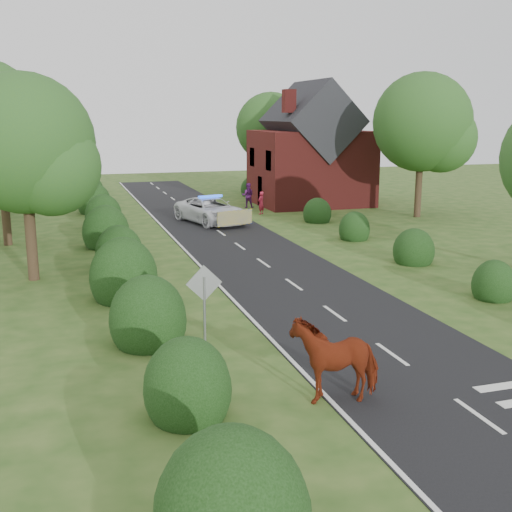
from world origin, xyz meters
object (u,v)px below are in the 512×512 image
object	(u,v)px
pedestrian_purple	(248,195)
police_van	(211,210)
road_sign	(204,295)
cow	(335,363)
pedestrian_red	(261,203)

from	to	relation	value
pedestrian_purple	police_van	bearing A→B (deg)	74.22
road_sign	pedestrian_purple	xyz separation A→B (m)	(9.38, 27.37, -0.75)
police_van	pedestrian_purple	bearing A→B (deg)	38.14
pedestrian_purple	road_sign	bearing A→B (deg)	91.01
cow	pedestrian_red	distance (m)	29.03
road_sign	cow	size ratio (longest dim) A/B	1.07
cow	police_van	distance (m)	25.78
police_van	road_sign	bearing A→B (deg)	-119.81
road_sign	pedestrian_purple	distance (m)	28.94
police_van	pedestrian_purple	xyz separation A→B (m)	(4.13, 5.74, 0.11)
cow	police_van	xyz separation A→B (m)	(2.94, 25.61, -0.04)
pedestrian_red	pedestrian_purple	world-z (taller)	pedestrian_purple
police_van	cow	bearing A→B (deg)	-112.70
cow	pedestrian_purple	distance (m)	32.15
police_van	pedestrian_red	distance (m)	4.84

